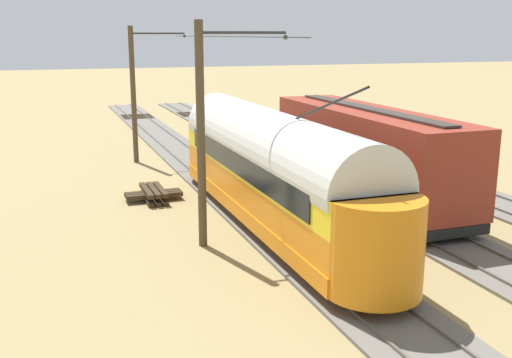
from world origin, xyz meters
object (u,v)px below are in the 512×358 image
object	(u,v)px
catenary_pole_mid_near	(203,132)
switch_stand	(372,139)
catenary_pole_foreground	(135,92)
vintage_streetcar	(271,167)
spare_tie_stack	(154,194)
boxcar_adjacent	(366,152)

from	to	relation	value
catenary_pole_mid_near	switch_stand	size ratio (longest dim) A/B	6.00
catenary_pole_foreground	switch_stand	xyz separation A→B (m)	(-14.16, 1.18, -3.18)
switch_stand	vintage_streetcar	bearing A→B (deg)	47.16
catenary_pole_foreground	switch_stand	size ratio (longest dim) A/B	6.00
spare_tie_stack	catenary_pole_mid_near	bearing A→B (deg)	95.65
spare_tie_stack	vintage_streetcar	bearing A→B (deg)	124.39
switch_stand	catenary_pole_mid_near	bearing A→B (deg)	43.53
catenary_pole_mid_near	switch_stand	xyz separation A→B (m)	(-14.16, -13.45, -3.18)
catenary_pole_foreground	switch_stand	distance (m)	14.56
boxcar_adjacent	catenary_pole_foreground	size ratio (longest dim) A/B	1.67
catenary_pole_foreground	catenary_pole_mid_near	world-z (taller)	same
spare_tie_stack	catenary_pole_foreground	bearing A→B (deg)	-94.29
catenary_pole_mid_near	spare_tie_stack	bearing A→B (deg)	-84.35
catenary_pole_mid_near	switch_stand	bearing A→B (deg)	-136.47
vintage_streetcar	catenary_pole_foreground	distance (m)	13.78
vintage_streetcar	switch_stand	world-z (taller)	vintage_streetcar
vintage_streetcar	boxcar_adjacent	world-z (taller)	vintage_streetcar
vintage_streetcar	switch_stand	size ratio (longest dim) A/B	13.99
spare_tie_stack	switch_stand	bearing A→B (deg)	-154.19
vintage_streetcar	spare_tie_stack	world-z (taller)	vintage_streetcar
catenary_pole_foreground	catenary_pole_mid_near	size ratio (longest dim) A/B	1.00
boxcar_adjacent	catenary_pole_mid_near	distance (m)	8.58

